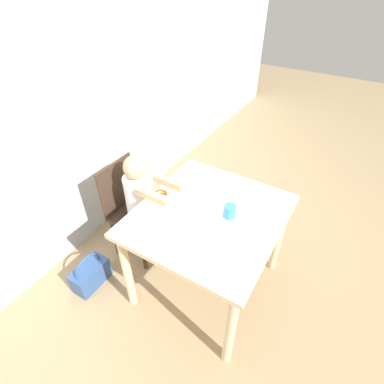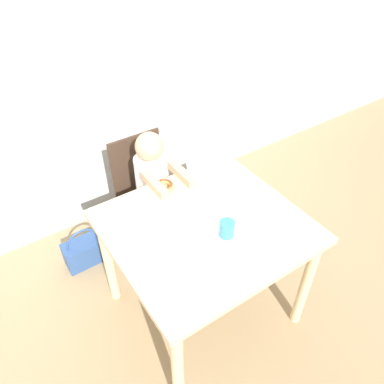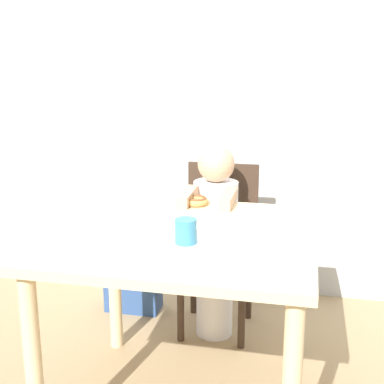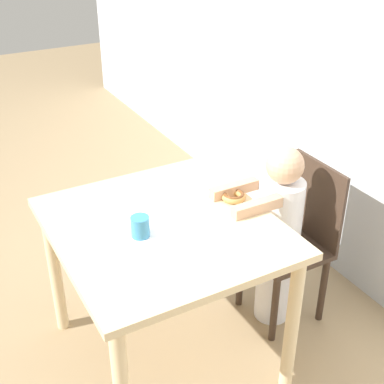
% 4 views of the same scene
% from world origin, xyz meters
% --- Properties ---
extents(ground_plane, '(12.00, 12.00, 0.00)m').
position_xyz_m(ground_plane, '(0.00, 0.00, 0.00)').
color(ground_plane, '#997F5B').
extents(dining_table, '(0.98, 0.90, 0.76)m').
position_xyz_m(dining_table, '(0.00, 0.00, 0.64)').
color(dining_table, beige).
rests_on(dining_table, ground_plane).
extents(chair, '(0.37, 0.37, 0.85)m').
position_xyz_m(chair, '(0.02, 0.72, 0.44)').
color(chair, '#38281E').
rests_on(chair, ground_plane).
extents(child_figure, '(0.23, 0.44, 0.98)m').
position_xyz_m(child_figure, '(0.02, 0.61, 0.51)').
color(child_figure, white).
rests_on(child_figure, ground_plane).
extents(donut, '(0.11, 0.11, 0.04)m').
position_xyz_m(donut, '(-0.03, 0.37, 0.78)').
color(donut, tan).
rests_on(donut, dining_table).
extents(napkin, '(0.38, 0.38, 0.00)m').
position_xyz_m(napkin, '(-0.04, -0.04, 0.76)').
color(napkin, white).
rests_on(napkin, dining_table).
extents(handbag, '(0.30, 0.15, 0.31)m').
position_xyz_m(handbag, '(-0.47, 0.78, 0.10)').
color(handbag, '#2D4C84').
rests_on(handbag, ground_plane).
extents(cup, '(0.08, 0.08, 0.09)m').
position_xyz_m(cup, '(0.04, -0.12, 0.80)').
color(cup, teal).
rests_on(cup, dining_table).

